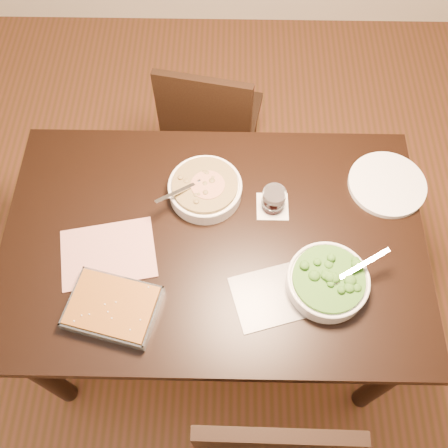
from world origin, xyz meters
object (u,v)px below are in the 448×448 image
broccoli_bowl (328,281)px  baking_dish (113,307)px  chair_far (210,123)px  wine_tumbler (274,199)px  stew_bowl (205,188)px  dinner_plate (387,184)px  table (214,251)px

broccoli_bowl → baking_dish: broccoli_bowl is taller
baking_dish → chair_far: size_ratio=0.36×
broccoli_bowl → wine_tumbler: bearing=119.2°
stew_bowl → dinner_plate: 0.64m
stew_bowl → broccoli_bowl: bearing=-40.5°
stew_bowl → chair_far: stew_bowl is taller
wine_tumbler → chair_far: size_ratio=0.10×
baking_dish → table: bearing=53.8°
table → wine_tumbler: bearing=32.7°
baking_dish → wine_tumbler: 0.62m
stew_bowl → broccoli_bowl: broccoli_bowl is taller
broccoli_bowl → wine_tumbler: broccoli_bowl is taller
table → chair_far: bearing=93.1°
baking_dish → broccoli_bowl: bearing=21.8°
wine_tumbler → chair_far: 0.72m
table → dinner_plate: dinner_plate is taller
stew_bowl → wine_tumbler: 0.24m
table → stew_bowl: size_ratio=5.53×
table → chair_far: chair_far is taller
stew_bowl → baking_dish: size_ratio=0.83×
stew_bowl → wine_tumbler: stew_bowl is taller
dinner_plate → chair_far: (-0.64, 0.51, -0.29)m
stew_bowl → baking_dish: (-0.26, -0.43, -0.01)m
broccoli_bowl → chair_far: bearing=114.1°
table → broccoli_bowl: 0.41m
broccoli_bowl → stew_bowl: bearing=139.5°
stew_bowl → baking_dish: bearing=-121.9°
table → baking_dish: bearing=-139.9°
table → broccoli_bowl: broccoli_bowl is taller
stew_bowl → baking_dish: 0.50m
stew_bowl → table: bearing=-79.3°
stew_bowl → chair_far: (-0.01, 0.55, -0.31)m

